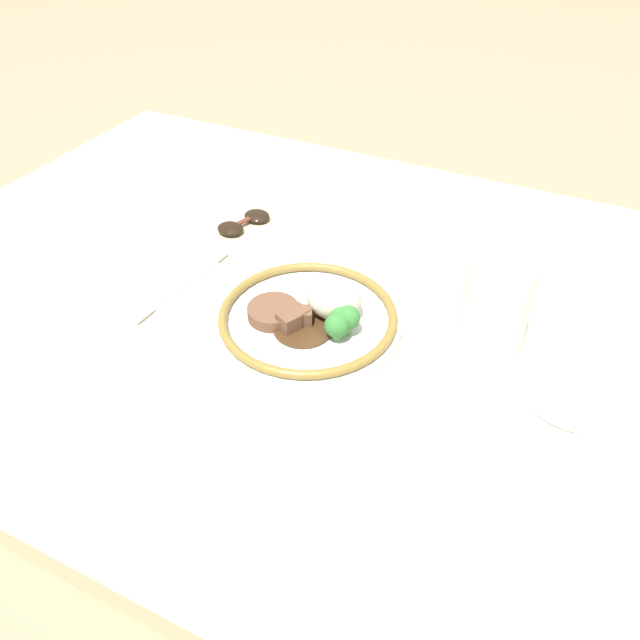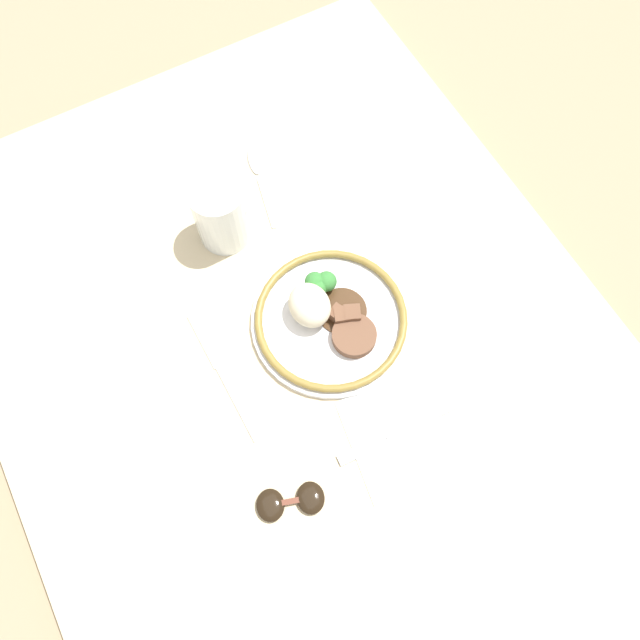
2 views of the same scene
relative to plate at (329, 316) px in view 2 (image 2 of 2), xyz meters
name	(u,v)px [view 2 (image 2 of 2)]	position (x,y,z in m)	size (l,w,h in m)	color
ground_plane	(311,371)	(-0.05, 0.06, -0.06)	(8.00, 8.00, 0.00)	#998466
dining_table	(310,367)	(-0.05, 0.06, -0.04)	(1.24, 0.91, 0.04)	beige
napkin	(397,437)	(-0.21, 0.00, -0.02)	(0.18, 0.16, 0.00)	white
plate	(329,316)	(0.00, 0.00, 0.00)	(0.24, 0.24, 0.07)	white
juice_glass	(221,215)	(0.21, 0.07, 0.04)	(0.08, 0.08, 0.12)	#F4AD19
fork	(388,438)	(-0.20, 0.01, -0.01)	(0.02, 0.19, 0.00)	#B7B7BC
knife	(220,371)	(0.01, 0.18, -0.02)	(0.23, 0.01, 0.00)	#B7B7BC
spoon	(257,172)	(0.30, -0.02, -0.01)	(0.16, 0.05, 0.01)	#B7B7BC
sunglasses	(290,502)	(-0.21, 0.18, -0.01)	(0.07, 0.10, 0.01)	black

